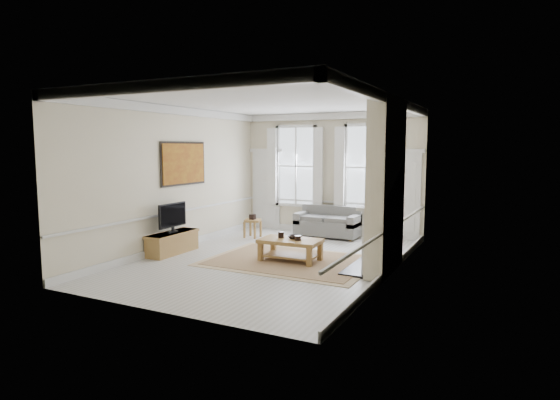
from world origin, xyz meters
The scene contains 23 objects.
floor centered at (0.00, 0.00, 0.00)m, with size 7.20×7.20×0.00m, color #B7B5AD.
ceiling centered at (0.00, 0.00, 3.40)m, with size 7.20×7.20×0.00m, color white.
back_wall centered at (0.00, 3.60, 1.70)m, with size 5.20×5.20×0.00m, color beige.
left_wall centered at (-2.60, 0.00, 1.70)m, with size 7.20×7.20×0.00m, color beige.
right_wall centered at (2.60, 0.00, 1.70)m, with size 7.20×7.20×0.00m, color beige.
window_left centered at (-1.05, 3.55, 1.90)m, with size 1.26×0.20×2.20m, color #B2BCC6, non-canonical shape.
window_right centered at (1.05, 3.55, 1.90)m, with size 1.26×0.20×2.20m, color #B2BCC6, non-canonical shape.
door_left centered at (-2.05, 3.56, 1.15)m, with size 0.90×0.08×2.30m, color silver.
door_right centered at (2.05, 3.56, 1.15)m, with size 0.90×0.08×2.30m, color silver.
painting centered at (-2.56, 0.30, 2.05)m, with size 0.05×1.66×1.06m, color #A5741C.
chimney_breast centered at (2.43, 0.20, 1.70)m, with size 0.35×1.70×3.38m, color beige.
hearth centered at (2.00, 0.20, 0.03)m, with size 0.55×1.50×0.05m, color black.
fireplace centered at (2.20, 0.20, 0.73)m, with size 0.21×1.45×1.33m.
mirror centered at (2.21, 0.20, 2.05)m, with size 0.06×1.26×1.06m, color #B88A32.
sofa centered at (0.14, 3.11, 0.35)m, with size 1.73×0.84×0.83m.
side_table centered at (-1.66, 2.06, 0.39)m, with size 0.51×0.51×0.49m.
rug centered at (0.42, 0.09, 0.01)m, with size 3.50×2.60×0.02m, color #8F6C4A.
coffee_table centered at (0.42, 0.09, 0.40)m, with size 1.33×0.81×0.49m.
ceramic_pot_a centered at (0.17, 0.14, 0.55)m, with size 0.13×0.13×0.13m, color black.
ceramic_pot_b centered at (0.62, 0.04, 0.54)m, with size 0.14×0.14×0.10m, color black.
bowl centered at (0.47, 0.19, 0.52)m, with size 0.28×0.28×0.07m, color black.
tv_stand centered at (-2.34, -0.45, 0.25)m, with size 0.44×1.38×0.49m, color olive.
tv centered at (-2.32, -0.45, 0.89)m, with size 0.08×0.90×0.68m.
Camera 1 is at (4.65, -8.81, 2.44)m, focal length 30.00 mm.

